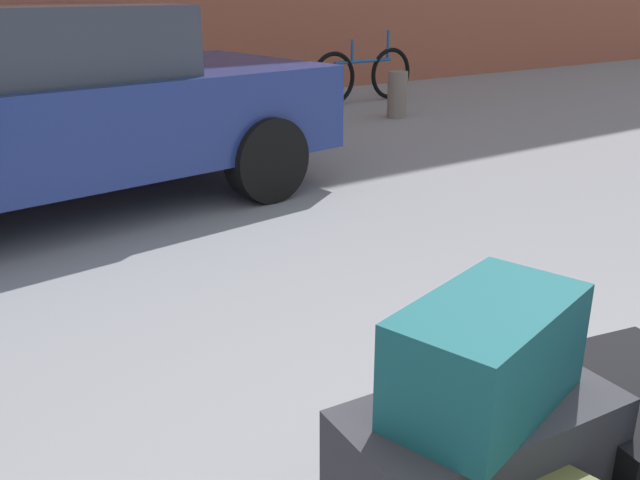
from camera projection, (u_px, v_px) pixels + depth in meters
The scene contains 7 objects.
duffel_bag_charcoal_rear_left at pixel (476, 468), 1.55m from camera, with size 0.64×0.31×0.34m, color #2D2D33.
suitcase_black_front_right at pixel (630, 421), 1.80m from camera, with size 0.48×0.48×0.23m, color black.
duffel_bag_teal_topmost_pile at pixel (487, 355), 1.45m from camera, with size 0.46×0.25×0.24m, color #144C51.
parked_car at pixel (15, 107), 4.66m from camera, with size 4.48×2.31×1.42m.
bicycle_leaning at pixel (363, 75), 9.62m from camera, with size 1.76×0.11×0.96m.
bollard_kerb_near at pixel (290, 106), 7.65m from camera, with size 0.25×0.25×0.56m, color #72665B.
bollard_kerb_mid at pixel (397, 95), 8.48m from camera, with size 0.25×0.25×0.56m, color #72665B.
Camera 1 is at (-1.28, -0.67, 1.53)m, focal length 38.55 mm.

